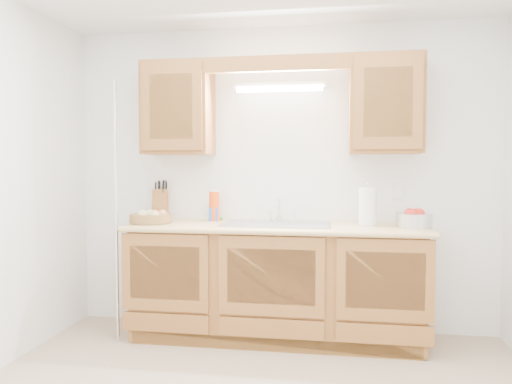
% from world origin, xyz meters
% --- Properties ---
extents(room, '(3.52, 3.50, 2.50)m').
position_xyz_m(room, '(0.00, 0.00, 1.25)').
color(room, tan).
rests_on(room, ground).
extents(base_cabinets, '(2.20, 0.60, 0.86)m').
position_xyz_m(base_cabinets, '(0.00, 1.20, 0.44)').
color(base_cabinets, '#9A592D').
rests_on(base_cabinets, ground).
extents(countertop, '(2.30, 0.63, 0.04)m').
position_xyz_m(countertop, '(0.00, 1.19, 0.88)').
color(countertop, '#DDB274').
rests_on(countertop, base_cabinets).
extents(upper_cabinet_left, '(0.55, 0.33, 0.75)m').
position_xyz_m(upper_cabinet_left, '(-0.83, 1.33, 1.83)').
color(upper_cabinet_left, '#9A592D').
rests_on(upper_cabinet_left, room).
extents(upper_cabinet_right, '(0.55, 0.33, 0.75)m').
position_xyz_m(upper_cabinet_right, '(0.83, 1.33, 1.83)').
color(upper_cabinet_right, '#9A592D').
rests_on(upper_cabinet_right, room).
extents(valance, '(2.20, 0.05, 0.12)m').
position_xyz_m(valance, '(0.00, 1.19, 2.14)').
color(valance, '#9A592D').
rests_on(valance, room).
extents(fluorescent_fixture, '(0.76, 0.08, 0.08)m').
position_xyz_m(fluorescent_fixture, '(0.00, 1.42, 2.00)').
color(fluorescent_fixture, white).
rests_on(fluorescent_fixture, room).
extents(sink, '(0.84, 0.46, 0.36)m').
position_xyz_m(sink, '(0.00, 1.21, 0.83)').
color(sink, '#9E9EA3').
rests_on(sink, countertop).
extents(wire_shelf_pole, '(0.03, 0.03, 2.00)m').
position_xyz_m(wire_shelf_pole, '(-1.20, 0.94, 1.00)').
color(wire_shelf_pole, silver).
rests_on(wire_shelf_pole, ground).
extents(outlet_plate, '(0.08, 0.01, 0.12)m').
position_xyz_m(outlet_plate, '(0.95, 1.49, 1.15)').
color(outlet_plate, white).
rests_on(outlet_plate, room).
extents(fruit_basket, '(0.38, 0.38, 0.11)m').
position_xyz_m(fruit_basket, '(-1.01, 1.15, 0.95)').
color(fruit_basket, '#A57942').
rests_on(fruit_basket, countertop).
extents(knife_block, '(0.16, 0.23, 0.36)m').
position_xyz_m(knife_block, '(-1.03, 1.44, 1.03)').
color(knife_block, '#9A592D').
rests_on(knife_block, countertop).
extents(orange_canister, '(0.10, 0.10, 0.26)m').
position_xyz_m(orange_canister, '(-0.54, 1.38, 1.03)').
color(orange_canister, '#FC4C0E').
rests_on(orange_canister, countertop).
extents(soap_bottle, '(0.08, 0.08, 0.17)m').
position_xyz_m(soap_bottle, '(-0.54, 1.38, 0.98)').
color(soap_bottle, blue).
rests_on(soap_bottle, countertop).
extents(sponge, '(0.11, 0.07, 0.02)m').
position_xyz_m(sponge, '(-0.54, 1.44, 0.91)').
color(sponge, '#CC333F').
rests_on(sponge, countertop).
extents(paper_towel, '(0.16, 0.16, 0.34)m').
position_xyz_m(paper_towel, '(0.70, 1.24, 1.04)').
color(paper_towel, silver).
rests_on(paper_towel, countertop).
extents(apple_bowl, '(0.29, 0.29, 0.14)m').
position_xyz_m(apple_bowl, '(1.03, 1.19, 0.96)').
color(apple_bowl, silver).
rests_on(apple_bowl, countertop).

